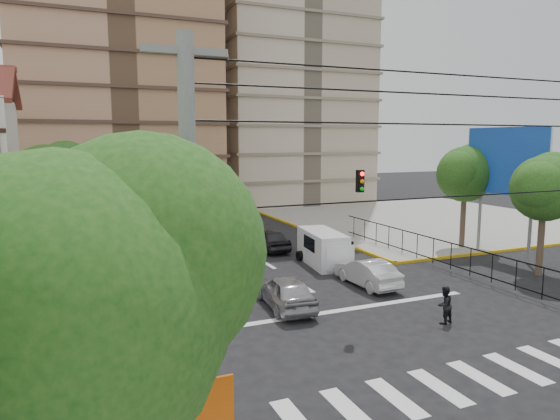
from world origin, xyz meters
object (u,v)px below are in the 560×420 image
car_silver_front_left (286,292)px  car_white_front_right (367,272)px  traffic_light_nw (138,229)px  van_right_lane (324,249)px  pedestrian_crosswalk (444,305)px  van_left_lane (179,224)px

car_silver_front_left → car_white_front_right: 5.43m
car_silver_front_left → traffic_light_nw: bearing=-38.3°
van_right_lane → pedestrian_crosswalk: van_right_lane is taller
van_right_lane → pedestrian_crosswalk: bearing=-82.7°
van_right_lane → traffic_light_nw: bearing=-168.6°
pedestrian_crosswalk → car_white_front_right: bearing=-101.3°
traffic_light_nw → car_white_front_right: traffic_light_nw is taller
traffic_light_nw → car_silver_front_left: bearing=-43.4°
traffic_light_nw → car_silver_front_left: (5.63, -5.33, -2.36)m
traffic_light_nw → car_silver_front_left: 8.10m
car_white_front_right → pedestrian_crosswalk: bearing=88.2°
traffic_light_nw → van_left_lane: bearing=70.1°
traffic_light_nw → car_silver_front_left: size_ratio=1.00×
car_silver_front_left → pedestrian_crosswalk: (5.18, -4.28, 0.03)m
car_silver_front_left → pedestrian_crosswalk: size_ratio=2.83×
car_silver_front_left → pedestrian_crosswalk: pedestrian_crosswalk is taller
traffic_light_nw → van_right_lane: traffic_light_nw is taller
van_right_lane → pedestrian_crosswalk: size_ratio=3.03×
van_right_lane → car_white_front_right: size_ratio=1.11×
van_left_lane → traffic_light_nw: bearing=-101.9°
van_left_lane → pedestrian_crosswalk: 23.25m
van_right_lane → van_left_lane: bearing=124.6°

